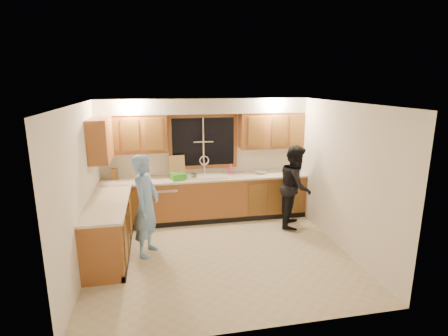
% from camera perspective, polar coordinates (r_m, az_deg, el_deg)
% --- Properties ---
extents(floor, '(4.20, 4.20, 0.00)m').
position_cam_1_polar(floor, '(6.04, -0.65, -13.86)').
color(floor, beige).
rests_on(floor, ground).
extents(ceiling, '(4.20, 4.20, 0.00)m').
position_cam_1_polar(ceiling, '(5.36, -0.72, 10.53)').
color(ceiling, silver).
extents(wall_back, '(4.20, 0.00, 4.20)m').
position_cam_1_polar(wall_back, '(7.40, -3.37, 1.63)').
color(wall_back, white).
rests_on(wall_back, ground).
extents(wall_left, '(0.00, 3.80, 3.80)m').
position_cam_1_polar(wall_left, '(5.61, -22.34, -3.38)').
color(wall_left, white).
rests_on(wall_left, ground).
extents(wall_right, '(0.00, 3.80, 3.80)m').
position_cam_1_polar(wall_right, '(6.29, 18.48, -1.25)').
color(wall_right, white).
rests_on(wall_right, ground).
extents(base_cabinets_back, '(4.20, 0.60, 0.88)m').
position_cam_1_polar(base_cabinets_back, '(7.33, -2.95, -5.06)').
color(base_cabinets_back, '#9E5E2E').
rests_on(base_cabinets_back, ground).
extents(base_cabinets_left, '(0.60, 1.90, 0.88)m').
position_cam_1_polar(base_cabinets_left, '(6.15, -18.26, -9.56)').
color(base_cabinets_left, '#9E5E2E').
rests_on(base_cabinets_left, ground).
extents(countertop_back, '(4.20, 0.63, 0.04)m').
position_cam_1_polar(countertop_back, '(7.18, -2.98, -1.62)').
color(countertop_back, '#F3E9CC').
rests_on(countertop_back, base_cabinets_back).
extents(countertop_left, '(0.63, 1.90, 0.04)m').
position_cam_1_polar(countertop_left, '(5.99, -18.45, -5.50)').
color(countertop_left, '#F3E9CC').
rests_on(countertop_left, base_cabinets_left).
extents(upper_cabinets_left, '(1.35, 0.33, 0.75)m').
position_cam_1_polar(upper_cabinets_left, '(7.08, -14.79, 5.39)').
color(upper_cabinets_left, '#9E5E2E').
rests_on(upper_cabinets_left, wall_back).
extents(upper_cabinets_right, '(1.35, 0.33, 0.75)m').
position_cam_1_polar(upper_cabinets_right, '(7.46, 7.71, 6.13)').
color(upper_cabinets_right, '#9E5E2E').
rests_on(upper_cabinets_right, wall_back).
extents(upper_cabinets_return, '(0.33, 0.90, 0.75)m').
position_cam_1_polar(upper_cabinets_return, '(6.53, -19.57, 4.37)').
color(upper_cabinets_return, '#9E5E2E').
rests_on(upper_cabinets_return, wall_left).
extents(soffit, '(4.20, 0.35, 0.30)m').
position_cam_1_polar(soffit, '(7.07, -3.30, 10.08)').
color(soffit, beige).
rests_on(soffit, wall_back).
extents(window_frame, '(1.44, 0.03, 1.14)m').
position_cam_1_polar(window_frame, '(7.32, -3.40, 4.30)').
color(window_frame, black).
rests_on(window_frame, wall_back).
extents(sink, '(0.86, 0.52, 0.57)m').
position_cam_1_polar(sink, '(7.20, -3.00, -1.85)').
color(sink, white).
rests_on(sink, countertop_back).
extents(dishwasher, '(0.60, 0.56, 0.82)m').
position_cam_1_polar(dishwasher, '(7.26, -9.62, -5.66)').
color(dishwasher, white).
rests_on(dishwasher, floor).
extents(stove, '(0.58, 0.75, 0.90)m').
position_cam_1_polar(stove, '(5.63, -18.95, -11.74)').
color(stove, white).
rests_on(stove, floor).
extents(man, '(0.59, 0.72, 1.70)m').
position_cam_1_polar(man, '(5.87, -12.61, -6.01)').
color(man, '#79A9E6').
rests_on(man, floor).
extents(woman, '(0.90, 0.98, 1.63)m').
position_cam_1_polar(woman, '(7.03, 11.59, -2.93)').
color(woman, black).
rests_on(woman, floor).
extents(knife_block, '(0.13, 0.11, 0.22)m').
position_cam_1_polar(knife_block, '(7.28, -17.46, -0.97)').
color(knife_block, brown).
rests_on(knife_block, countertop_back).
extents(cutting_board, '(0.34, 0.15, 0.43)m').
position_cam_1_polar(cutting_board, '(7.21, -7.69, 0.32)').
color(cutting_board, tan).
rests_on(cutting_board, countertop_back).
extents(dish_crate, '(0.33, 0.32, 0.13)m').
position_cam_1_polar(dish_crate, '(7.00, -7.51, -1.40)').
color(dish_crate, green).
rests_on(dish_crate, countertop_back).
extents(soap_bottle, '(0.11, 0.11, 0.20)m').
position_cam_1_polar(soap_bottle, '(7.44, 1.10, -0.08)').
color(soap_bottle, pink).
rests_on(soap_bottle, countertop_back).
extents(bowl, '(0.24, 0.24, 0.05)m').
position_cam_1_polar(bowl, '(7.45, 5.98, -0.73)').
color(bowl, silver).
rests_on(bowl, countertop_back).
extents(can_left, '(0.08, 0.08, 0.12)m').
position_cam_1_polar(can_left, '(6.99, -5.12, -1.40)').
color(can_left, '#BDB192').
rests_on(can_left, countertop_back).
extents(can_right, '(0.08, 0.08, 0.12)m').
position_cam_1_polar(can_right, '(6.95, -4.68, -1.48)').
color(can_right, '#BDB192').
rests_on(can_right, countertop_back).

